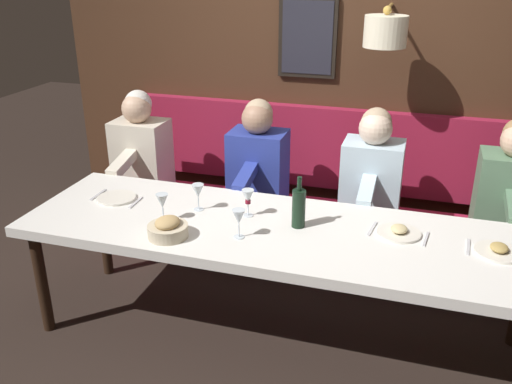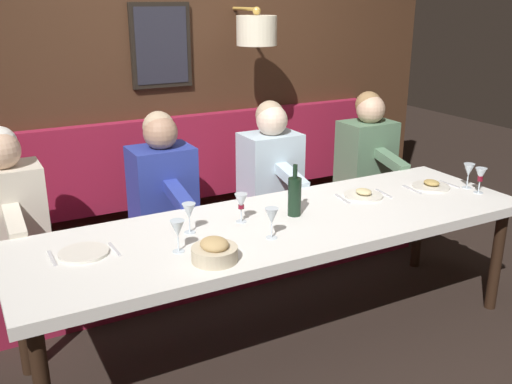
{
  "view_description": "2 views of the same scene",
  "coord_description": "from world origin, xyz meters",
  "views": [
    {
      "loc": [
        -2.69,
        -0.7,
        2.14
      ],
      "look_at": [
        0.05,
        0.14,
        0.92
      ],
      "focal_mm": 38.72,
      "sensor_mm": 36.0,
      "label": 1
    },
    {
      "loc": [
        -2.55,
        1.54,
        1.92
      ],
      "look_at": [
        0.05,
        0.14,
        0.92
      ],
      "focal_mm": 40.37,
      "sensor_mm": 36.0,
      "label": 2
    }
  ],
  "objects": [
    {
      "name": "wine_bottle",
      "position": [
        0.05,
        -0.1,
        0.86
      ],
      "size": [
        0.08,
        0.08,
        0.3
      ],
      "color": "black",
      "rests_on": "dining_table"
    },
    {
      "name": "place_setting_2",
      "position": [
        0.05,
        -1.16,
        0.75
      ],
      "size": [
        0.24,
        0.31,
        0.05
      ],
      "color": "silver",
      "rests_on": "dining_table"
    },
    {
      "name": "ground_plane",
      "position": [
        0.0,
        0.0,
        0.0
      ],
      "size": [
        12.0,
        12.0,
        0.0
      ],
      "primitive_type": "plane",
      "color": "black"
    },
    {
      "name": "wine_glass_4",
      "position": [
        -0.06,
        -1.36,
        0.86
      ],
      "size": [
        0.07,
        0.07,
        0.16
      ],
      "color": "silver",
      "rests_on": "dining_table"
    },
    {
      "name": "bread_bowl",
      "position": [
        -0.28,
        0.54,
        0.79
      ],
      "size": [
        0.22,
        0.22,
        0.12
      ],
      "color": "beige",
      "rests_on": "dining_table"
    },
    {
      "name": "banquette_bench",
      "position": [
        0.89,
        0.0,
        0.23
      ],
      "size": [
        0.52,
        3.15,
        0.45
      ],
      "primitive_type": "cube",
      "color": "maroon",
      "rests_on": "ground_plane"
    },
    {
      "name": "diner_middle",
      "position": [
        0.88,
        0.39,
        0.82
      ],
      "size": [
        0.6,
        0.4,
        0.79
      ],
      "color": "#283893",
      "rests_on": "banquette_bench"
    },
    {
      "name": "dining_table",
      "position": [
        0.0,
        0.0,
        0.68
      ],
      "size": [
        0.9,
        2.95,
        0.74
      ],
      "color": "silver",
      "rests_on": "ground_plane"
    },
    {
      "name": "wine_glass_0",
      "position": [
        -0.1,
        0.66,
        0.86
      ],
      "size": [
        0.07,
        0.07,
        0.16
      ],
      "color": "silver",
      "rests_on": "dining_table"
    },
    {
      "name": "wine_glass_2",
      "position": [
        0.09,
        0.52,
        0.86
      ],
      "size": [
        0.07,
        0.07,
        0.16
      ],
      "color": "silver",
      "rests_on": "dining_table"
    },
    {
      "name": "back_wall_panel",
      "position": [
        1.46,
        -0.0,
        1.36
      ],
      "size": [
        0.59,
        4.35,
        2.9
      ],
      "color": "#422819",
      "rests_on": "ground_plane"
    },
    {
      "name": "diner_near",
      "position": [
        0.88,
        -0.42,
        0.82
      ],
      "size": [
        0.6,
        0.4,
        0.79
      ],
      "color": "silver",
      "rests_on": "banquette_bench"
    },
    {
      "name": "place_setting_1",
      "position": [
        0.09,
        1.07,
        0.75
      ],
      "size": [
        0.24,
        0.31,
        0.01
      ],
      "color": "silver",
      "rests_on": "dining_table"
    },
    {
      "name": "wine_glass_5",
      "position": [
        -0.17,
        0.17,
        0.86
      ],
      "size": [
        0.07,
        0.07,
        0.16
      ],
      "color": "silver",
      "rests_on": "dining_table"
    },
    {
      "name": "wine_glass_1",
      "position": [
        0.1,
        0.21,
        0.86
      ],
      "size": [
        0.07,
        0.07,
        0.16
      ],
      "color": "silver",
      "rests_on": "dining_table"
    },
    {
      "name": "wine_glass_3",
      "position": [
        -0.17,
        -1.34,
        0.86
      ],
      "size": [
        0.07,
        0.07,
        0.16
      ],
      "color": "silver",
      "rests_on": "dining_table"
    },
    {
      "name": "diner_far",
      "position": [
        0.88,
        1.32,
        0.82
      ],
      "size": [
        0.6,
        0.4,
        0.79
      ],
      "color": "beige",
      "rests_on": "banquette_bench"
    },
    {
      "name": "diner_nearest",
      "position": [
        0.88,
        -1.29,
        0.82
      ],
      "size": [
        0.6,
        0.4,
        0.79
      ],
      "color": "#567A5B",
      "rests_on": "banquette_bench"
    },
    {
      "name": "place_setting_0",
      "position": [
        0.12,
        -0.65,
        0.75
      ],
      "size": [
        0.24,
        0.33,
        0.05
      ],
      "color": "silver",
      "rests_on": "dining_table"
    }
  ]
}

